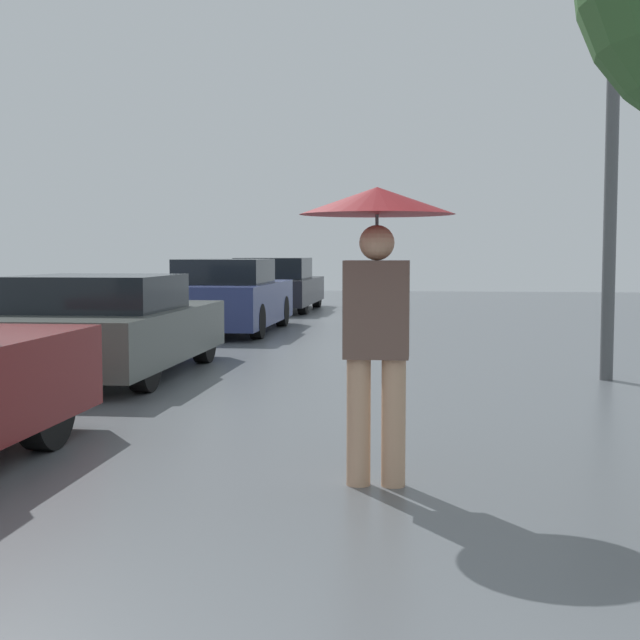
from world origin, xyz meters
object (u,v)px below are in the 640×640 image
Objects in this scene: parked_car_second at (103,327)px; parked_car_farthest at (275,286)px; parked_car_third at (227,298)px; pedestrian at (377,258)px; street_lamp at (611,182)px.

parked_car_second is 0.93× the size of parked_car_farthest.
pedestrian is at bearing -72.49° from parked_car_third.
street_lamp is (5.35, -5.24, 1.53)m from parked_car_third.
parked_car_second is 0.96× the size of parked_car_third.
parked_car_third reaches higher than parked_car_second.
parked_car_third is 7.64m from street_lamp.
parked_car_farthest is (-0.13, 5.67, -0.01)m from parked_car_third.
pedestrian reaches higher than parked_car_farthest.
parked_car_farthest is at bearing 89.71° from parked_car_second.
pedestrian is 5.22m from street_lamp.
parked_car_farthest is at bearing 101.80° from pedestrian.
parked_car_third reaches higher than parked_car_farthest.
pedestrian is 15.92m from parked_car_farthest.
street_lamp reaches higher than parked_car_third.
street_lamp is at bearing -63.31° from parked_car_farthest.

